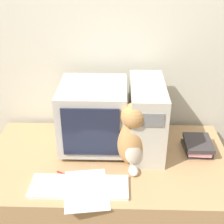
# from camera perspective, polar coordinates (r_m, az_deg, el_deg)

# --- Properties ---
(wall_back) EXTENTS (7.00, 0.05, 2.50)m
(wall_back) POSITION_cam_1_polar(r_m,az_deg,el_deg) (1.95, -0.37, 10.97)
(wall_back) COLOR beige
(wall_back) RESTS_ON ground_plane
(desk) EXTENTS (1.37, 0.75, 0.77)m
(desk) POSITION_cam_1_polar(r_m,az_deg,el_deg) (2.03, -0.74, -17.22)
(desk) COLOR tan
(desk) RESTS_ON ground_plane
(crt_monitor) EXTENTS (0.37, 0.38, 0.38)m
(crt_monitor) POSITION_cam_1_polar(r_m,az_deg,el_deg) (1.78, -3.39, -0.68)
(crt_monitor) COLOR #BCB7AD
(crt_monitor) RESTS_ON desk
(computer_tower) EXTENTS (0.19, 0.45, 0.40)m
(computer_tower) POSITION_cam_1_polar(r_m,az_deg,el_deg) (1.77, 6.30, -0.94)
(computer_tower) COLOR beige
(computer_tower) RESTS_ON desk
(keyboard) EXTENTS (0.48, 0.17, 0.02)m
(keyboard) POSITION_cam_1_polar(r_m,az_deg,el_deg) (1.59, -6.01, -13.39)
(keyboard) COLOR silver
(keyboard) RESTS_ON desk
(cat) EXTENTS (0.25, 0.23, 0.38)m
(cat) POSITION_cam_1_polar(r_m,az_deg,el_deg) (1.64, 3.77, -4.68)
(cat) COLOR #B7844C
(cat) RESTS_ON desk
(book_stack) EXTENTS (0.16, 0.20, 0.07)m
(book_stack) POSITION_cam_1_polar(r_m,az_deg,el_deg) (1.88, 15.39, -5.94)
(book_stack) COLOR #383333
(book_stack) RESTS_ON desk
(pen) EXTENTS (0.14, 0.08, 0.01)m
(pen) POSITION_cam_1_polar(r_m,az_deg,el_deg) (1.66, -7.80, -11.55)
(pen) COLOR maroon
(pen) RESTS_ON desk
(paper_sheet) EXTENTS (0.25, 0.32, 0.00)m
(paper_sheet) POSITION_cam_1_polar(r_m,az_deg,el_deg) (1.58, -4.73, -13.96)
(paper_sheet) COLOR white
(paper_sheet) RESTS_ON desk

